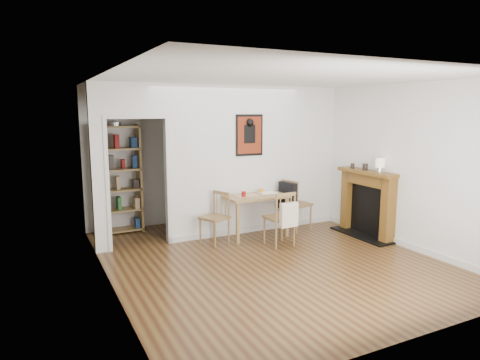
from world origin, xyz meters
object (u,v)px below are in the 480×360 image
bookshelf (118,180)px  ceramic_jar_a (365,167)px  notebook (267,193)px  mantel_lamp (380,164)px  ceramic_jar_b (353,166)px  dining_table (255,200)px  chair_front (280,218)px  red_glass (244,194)px  chair_left (214,218)px  fireplace (367,201)px  chair_right (296,204)px  orange_fruit (261,191)px

bookshelf → ceramic_jar_a: bookshelf is taller
bookshelf → notebook: bookshelf is taller
mantel_lamp → ceramic_jar_b: size_ratio=2.70×
dining_table → chair_front: (0.10, -0.65, -0.19)m
dining_table → bookshelf: bearing=147.9°
bookshelf → mantel_lamp: (3.80, -2.45, 0.35)m
bookshelf → notebook: size_ratio=6.39×
red_glass → ceramic_jar_b: (1.92, -0.49, 0.43)m
dining_table → chair_front: chair_front is taller
chair_left → fireplace: size_ratio=0.68×
chair_front → bookshelf: bearing=138.1°
ceramic_jar_a → dining_table: bearing=155.4°
notebook → ceramic_jar_b: size_ratio=3.43×
notebook → ceramic_jar_a: bearing=-30.3°
chair_right → ceramic_jar_a: (0.88, -0.79, 0.73)m
chair_left → ceramic_jar_a: size_ratio=7.83×
notebook → orange_fruit: bearing=149.5°
dining_table → bookshelf: size_ratio=0.55×
dining_table → notebook: (0.28, 0.06, 0.10)m
fireplace → ceramic_jar_a: bearing=120.7°
dining_table → ceramic_jar_b: (1.67, -0.54, 0.56)m
chair_left → chair_right: 1.66m
mantel_lamp → ceramic_jar_b: bearing=94.9°
bookshelf → ceramic_jar_b: size_ratio=21.96×
red_glass → notebook: 0.54m
dining_table → ceramic_jar_b: bearing=-18.0°
notebook → mantel_lamp: mantel_lamp is taller
chair_front → bookshelf: size_ratio=0.47×
dining_table → red_glass: red_glass is taller
dining_table → bookshelf: bookshelf is taller
orange_fruit → mantel_lamp: size_ratio=0.35×
fireplace → notebook: size_ratio=4.13×
chair_left → mantel_lamp: (2.53, -1.06, 0.88)m
ceramic_jar_b → notebook: bearing=156.7°
chair_left → ceramic_jar_b: 2.63m
chair_left → red_glass: (0.55, 0.03, 0.35)m
chair_left → bookshelf: bookshelf is taller
chair_right → red_glass: 1.14m
bookshelf → mantel_lamp: bookshelf is taller
chair_right → orange_fruit: 0.73m
ceramic_jar_b → orange_fruit: bearing=156.2°
red_glass → ceramic_jar_a: ceramic_jar_a is taller
orange_fruit → chair_front: bearing=-95.9°
dining_table → chair_front: size_ratio=1.19×
chair_front → red_glass: (-0.35, 0.59, 0.32)m
chair_right → fireplace: (0.92, -0.85, 0.13)m
fireplace → red_glass: 2.17m
dining_table → red_glass: size_ratio=11.23×
chair_front → ceramic_jar_a: size_ratio=8.25×
red_glass → chair_left: bearing=-176.9°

